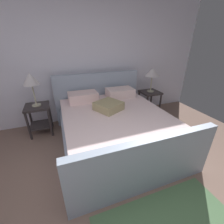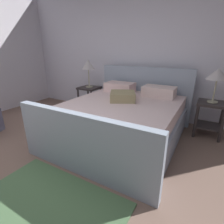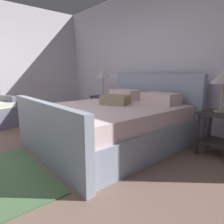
% 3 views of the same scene
% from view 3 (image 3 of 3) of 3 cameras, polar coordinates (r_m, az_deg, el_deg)
% --- Properties ---
extents(ground_plane, '(5.77, 5.22, 0.02)m').
position_cam_3_polar(ground_plane, '(2.79, -26.71, -13.59)').
color(ground_plane, '#7E6255').
extents(wall_back, '(5.89, 0.12, 2.77)m').
position_cam_3_polar(wall_back, '(4.09, 11.60, 14.90)').
color(wall_back, silver).
rests_on(wall_back, ground).
extents(bed, '(1.90, 2.19, 1.10)m').
position_cam_3_polar(bed, '(3.08, 0.42, -3.08)').
color(bed, '#98A6BA').
rests_on(bed, ground).
extents(nightstand_right, '(0.44, 0.44, 0.60)m').
position_cam_3_polar(nightstand_right, '(3.01, 28.67, -3.67)').
color(nightstand_right, '#30292A').
rests_on(nightstand_right, ground).
extents(table_lamp_right, '(0.34, 0.34, 0.55)m').
position_cam_3_polar(table_lamp_right, '(2.93, 29.86, 8.66)').
color(table_lamp_right, '#B7B293').
rests_on(table_lamp_right, nightstand_right).
extents(nightstand_left, '(0.44, 0.44, 0.60)m').
position_cam_3_polar(nightstand_left, '(4.52, -2.57, 2.29)').
color(nightstand_left, '#30292A').
rests_on(nightstand_left, ground).
extents(table_lamp_left, '(0.29, 0.29, 0.62)m').
position_cam_3_polar(table_lamp_left, '(4.47, -2.65, 11.08)').
color(table_lamp_left, '#B7B293').
rests_on(table_lamp_left, nightstand_left).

